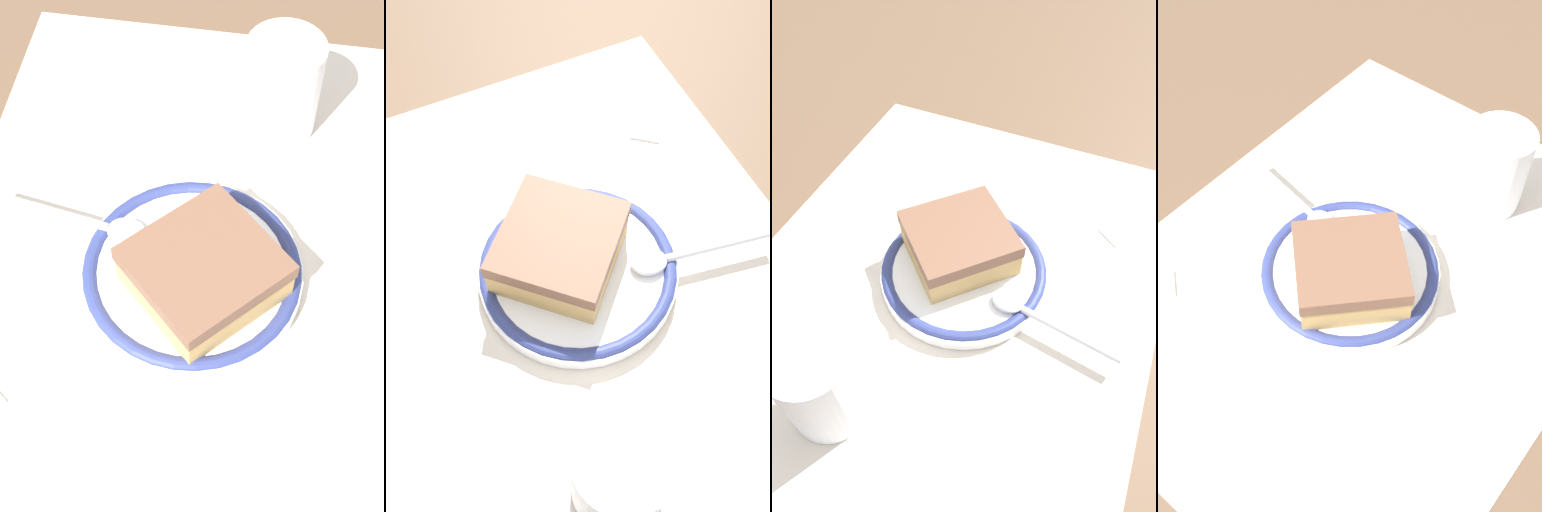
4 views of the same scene
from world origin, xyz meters
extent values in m
plane|color=brown|center=(0.00, 0.00, 0.00)|extent=(2.40, 2.40, 0.00)
cube|color=beige|center=(0.00, 0.00, 0.00)|extent=(0.54, 0.42, 0.00)
cylinder|color=white|center=(0.02, -0.01, 0.01)|extent=(0.17, 0.17, 0.02)
torus|color=navy|center=(0.02, -0.01, 0.01)|extent=(0.17, 0.17, 0.01)
cube|color=tan|center=(0.03, 0.00, 0.03)|extent=(0.14, 0.14, 0.03)
cube|color=brown|center=(0.03, 0.00, 0.05)|extent=(0.14, 0.14, 0.01)
ellipsoid|color=silver|center=(-0.01, -0.07, 0.02)|extent=(0.03, 0.04, 0.01)
cylinder|color=silver|center=(-0.02, -0.13, 0.02)|extent=(0.02, 0.10, 0.01)
cylinder|color=white|center=(-0.16, 0.04, 0.05)|extent=(0.07, 0.07, 0.09)
cylinder|color=silver|center=(-0.16, 0.04, 0.02)|extent=(0.06, 0.06, 0.05)
cube|color=white|center=(0.15, -0.16, 0.00)|extent=(0.06, 0.05, 0.01)
camera|label=1|loc=(0.32, 0.04, 0.53)|focal=54.00mm
camera|label=2|loc=(-0.22, 0.10, 0.48)|focal=43.02mm
camera|label=3|loc=(-0.25, -0.13, 0.40)|focal=32.39mm
camera|label=4|loc=(0.28, 0.21, 0.51)|focal=43.47mm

